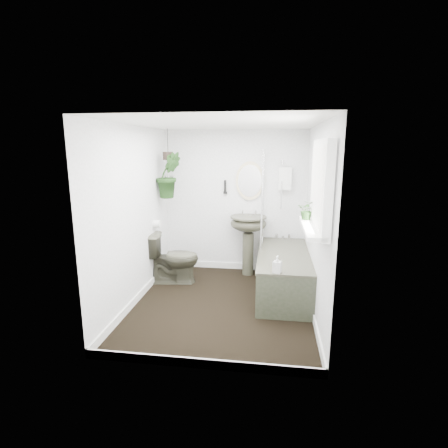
# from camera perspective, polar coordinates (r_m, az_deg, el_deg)

# --- Properties ---
(floor) EXTENTS (2.30, 2.80, 0.02)m
(floor) POSITION_cam_1_polar(r_m,az_deg,el_deg) (4.74, -0.26, -13.01)
(floor) COLOR black
(floor) RESTS_ON ground
(ceiling) EXTENTS (2.30, 2.80, 0.02)m
(ceiling) POSITION_cam_1_polar(r_m,az_deg,el_deg) (4.29, -0.29, 16.21)
(ceiling) COLOR white
(ceiling) RESTS_ON ground
(wall_back) EXTENTS (2.30, 0.02, 2.30)m
(wall_back) POSITION_cam_1_polar(r_m,az_deg,el_deg) (5.75, 1.75, 3.64)
(wall_back) COLOR white
(wall_back) RESTS_ON ground
(wall_front) EXTENTS (2.30, 0.02, 2.30)m
(wall_front) POSITION_cam_1_polar(r_m,az_deg,el_deg) (3.02, -4.12, -4.43)
(wall_front) COLOR white
(wall_front) RESTS_ON ground
(wall_left) EXTENTS (0.02, 2.80, 2.30)m
(wall_left) POSITION_cam_1_polar(r_m,az_deg,el_deg) (4.68, -14.48, 1.23)
(wall_left) COLOR white
(wall_left) RESTS_ON ground
(wall_right) EXTENTS (0.02, 2.80, 2.30)m
(wall_right) POSITION_cam_1_polar(r_m,az_deg,el_deg) (4.36, 14.98, 0.41)
(wall_right) COLOR white
(wall_right) RESTS_ON ground
(skirting) EXTENTS (2.30, 2.80, 0.10)m
(skirting) POSITION_cam_1_polar(r_m,az_deg,el_deg) (4.72, -0.26, -12.35)
(skirting) COLOR white
(skirting) RESTS_ON floor
(bathtub) EXTENTS (0.72, 1.72, 0.58)m
(bathtub) POSITION_cam_1_polar(r_m,az_deg,el_deg) (5.05, 9.68, -7.87)
(bathtub) COLOR #3D3D2F
(bathtub) RESTS_ON floor
(bath_screen) EXTENTS (0.04, 0.72, 1.40)m
(bath_screen) POSITION_cam_1_polar(r_m,az_deg,el_deg) (5.28, 6.34, 4.22)
(bath_screen) COLOR silver
(bath_screen) RESTS_ON bathtub
(shower_box) EXTENTS (0.20, 0.10, 0.35)m
(shower_box) POSITION_cam_1_polar(r_m,az_deg,el_deg) (5.60, 9.92, 7.36)
(shower_box) COLOR white
(shower_box) RESTS_ON wall_back
(oval_mirror) EXTENTS (0.46, 0.03, 0.62)m
(oval_mirror) POSITION_cam_1_polar(r_m,az_deg,el_deg) (5.65, 4.25, 7.03)
(oval_mirror) COLOR beige
(oval_mirror) RESTS_ON wall_back
(wall_sconce) EXTENTS (0.04, 0.04, 0.22)m
(wall_sconce) POSITION_cam_1_polar(r_m,az_deg,el_deg) (5.69, 0.18, 6.09)
(wall_sconce) COLOR black
(wall_sconce) RESTS_ON wall_back
(toilet_roll_holder) EXTENTS (0.11, 0.11, 0.11)m
(toilet_roll_holder) POSITION_cam_1_polar(r_m,az_deg,el_deg) (5.35, -10.92, 0.03)
(toilet_roll_holder) COLOR white
(toilet_roll_holder) RESTS_ON wall_left
(window_recess) EXTENTS (0.08, 1.00, 0.90)m
(window_recess) POSITION_cam_1_polar(r_m,az_deg,el_deg) (3.59, 15.62, 5.96)
(window_recess) COLOR white
(window_recess) RESTS_ON wall_right
(window_sill) EXTENTS (0.18, 1.00, 0.04)m
(window_sill) POSITION_cam_1_polar(r_m,az_deg,el_deg) (3.65, 14.15, -0.55)
(window_sill) COLOR white
(window_sill) RESTS_ON wall_right
(window_blinds) EXTENTS (0.01, 0.86, 0.76)m
(window_blinds) POSITION_cam_1_polar(r_m,az_deg,el_deg) (3.58, 14.90, 5.99)
(window_blinds) COLOR white
(window_blinds) RESTS_ON wall_right
(toilet) EXTENTS (0.80, 0.53, 0.77)m
(toilet) POSITION_cam_1_polar(r_m,az_deg,el_deg) (5.38, -8.25, -5.47)
(toilet) COLOR #3D3D2F
(toilet) RESTS_ON floor
(pedestal_sink) EXTENTS (0.58, 0.49, 0.97)m
(pedestal_sink) POSITION_cam_1_polar(r_m,az_deg,el_deg) (5.63, 3.95, -3.50)
(pedestal_sink) COLOR #3D3D2F
(pedestal_sink) RESTS_ON floor
(sill_plant) EXTENTS (0.23, 0.21, 0.21)m
(sill_plant) POSITION_cam_1_polar(r_m,az_deg,el_deg) (3.92, 13.43, 2.23)
(sill_plant) COLOR black
(sill_plant) RESTS_ON window_sill
(hanging_plant) EXTENTS (0.49, 0.46, 0.70)m
(hanging_plant) POSITION_cam_1_polar(r_m,az_deg,el_deg) (5.46, -9.01, 7.88)
(hanging_plant) COLOR black
(hanging_plant) RESTS_ON ceiling
(soap_bottle) EXTENTS (0.11, 0.11, 0.20)m
(soap_bottle) POSITION_cam_1_polar(r_m,az_deg,el_deg) (4.17, 8.68, -6.51)
(soap_bottle) COLOR black
(soap_bottle) RESTS_ON bathtub
(hanging_pot) EXTENTS (0.16, 0.16, 0.12)m
(hanging_pot) POSITION_cam_1_polar(r_m,az_deg,el_deg) (5.44, -9.12, 10.93)
(hanging_pot) COLOR black
(hanging_pot) RESTS_ON ceiling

